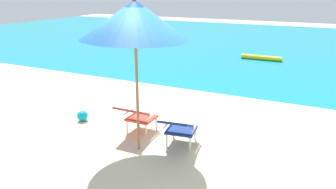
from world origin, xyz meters
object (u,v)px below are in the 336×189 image
Objects in this scene: beach_umbrella_center at (135,20)px; swim_buoy at (261,58)px; lounge_chair_right at (179,127)px; lounge_chair_left at (137,115)px; beach_ball at (82,116)px.

swim_buoy is at bearing 86.42° from beach_umbrella_center.
lounge_chair_right is 0.36× the size of beach_umbrella_center.
swim_buoy is at bearing 83.70° from lounge_chair_left.
beach_ball is at bearing 161.65° from beach_umbrella_center.
swim_buoy is 8.32m from lounge_chair_right.
swim_buoy is 8.97m from beach_umbrella_center.
beach_umbrella_center is at bearing -56.76° from lounge_chair_left.
beach_umbrella_center reaches higher than lounge_chair_right.
beach_umbrella_center is 2.88m from beach_ball.
swim_buoy is at bearing 90.60° from lounge_chair_right.
lounge_chair_right is at bearing -10.49° from lounge_chair_left.
lounge_chair_left is 3.67× the size of beach_ball.
lounge_chair_right is at bearing 29.64° from beach_umbrella_center.
beach_ball is (-2.32, -8.09, 0.02)m from swim_buoy.
lounge_chair_left is at bearing -1.98° from beach_ball.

